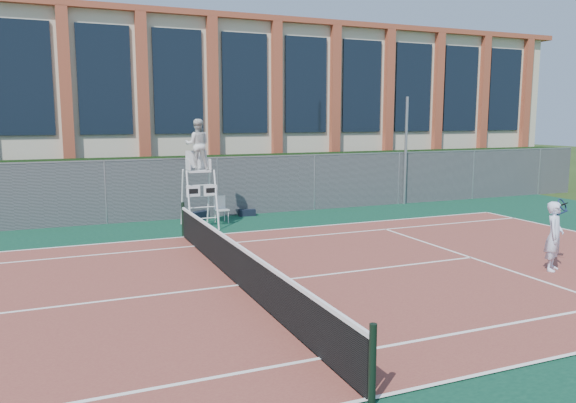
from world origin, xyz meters
name	(u,v)px	position (x,y,z in m)	size (l,w,h in m)	color
ground	(239,286)	(0.00, 0.00, 0.00)	(120.00, 120.00, 0.00)	#233814
apron	(226,275)	(0.00, 1.00, 0.01)	(36.00, 20.00, 0.01)	#0B3324
tennis_court	(239,286)	(0.00, 0.00, 0.02)	(23.77, 10.97, 0.02)	brown
tennis_net	(238,263)	(0.00, 0.00, 0.54)	(0.10, 11.30, 1.10)	black
fence	(164,190)	(0.00, 8.80, 1.10)	(40.00, 0.06, 2.20)	#595E60
hedge	(158,186)	(0.00, 10.00, 1.10)	(40.00, 1.40, 2.20)	black
building	(128,109)	(0.00, 17.95, 4.15)	(45.00, 10.60, 8.22)	beige
steel_pole	(406,151)	(10.25, 8.70, 2.28)	(0.12, 0.12, 4.56)	#9EA0A5
umpire_chair	(198,148)	(0.86, 7.05, 2.69)	(1.03, 1.58, 3.69)	white
plastic_chair	(221,207)	(1.76, 7.58, 0.56)	(0.48, 0.48, 0.94)	silver
sports_bag_near	(200,216)	(1.18, 8.34, 0.16)	(0.72, 0.29, 0.31)	black
sports_bag_far	(247,213)	(3.03, 8.45, 0.13)	(0.62, 0.27, 0.25)	black
tennis_player	(554,236)	(7.36, -1.74, 0.87)	(1.00, 0.77, 1.69)	#D4E1FF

